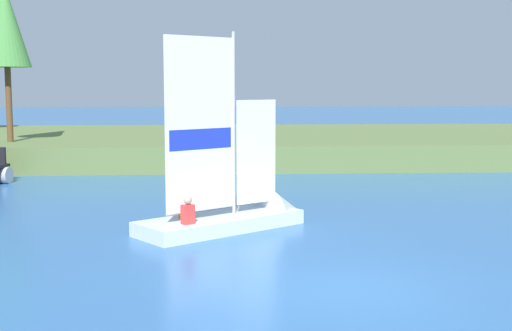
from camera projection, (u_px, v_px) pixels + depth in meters
name	position (u px, v px, depth m)	size (l,w,h in m)	color
ground_plane	(346.00, 290.00, 12.06)	(200.00, 200.00, 0.00)	#2D609E
shore_bank	(260.00, 144.00, 35.13)	(80.00, 15.28, 1.11)	#5B703D
shoreline_tree_midright	(6.00, 26.00, 29.16)	(2.01, 2.01, 6.74)	brown
sailboat	(248.00, 210.00, 17.58)	(4.71, 4.02, 5.37)	silver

